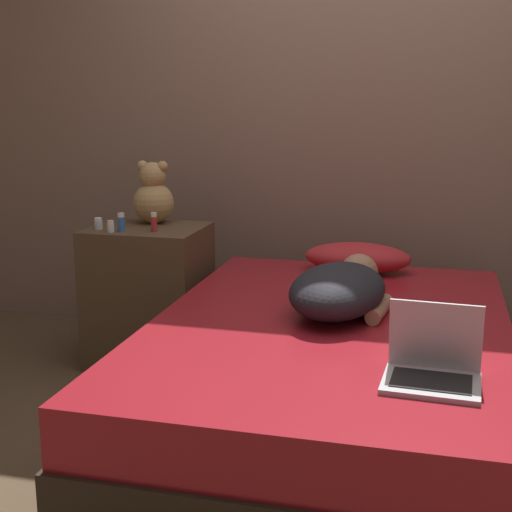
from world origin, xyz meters
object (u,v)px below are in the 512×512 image
bottle_red (154,222)px  laptop (433,365)px  bottle_blue (121,222)px  bottle_clear (98,224)px  bottle_white (111,227)px  teddy_bear (153,196)px  person_lying (341,289)px  pillow (358,258)px

bottle_red → laptop: bearing=-38.8°
bottle_blue → bottle_clear: bearing=168.9°
bottle_white → teddy_bear: bearing=69.6°
person_lying → bottle_red: bearing=163.3°
pillow → bottle_clear: bearing=-168.4°
person_lying → bottle_clear: 1.33m
bottle_blue → bottle_white: bottle_blue is taller
person_lying → bottle_blue: bottle_blue is taller
teddy_bear → bottle_clear: 0.32m
bottle_clear → bottle_white: (0.09, -0.06, 0.00)m
laptop → bottle_blue: 1.82m
laptop → bottle_white: size_ratio=5.27×
pillow → teddy_bear: bearing=-178.3°
pillow → person_lying: (0.01, -0.67, 0.02)m
teddy_bear → bottle_white: size_ratio=5.68×
bottle_red → teddy_bear: bearing=112.2°
bottle_red → bottle_white: 0.21m
pillow → bottle_blue: size_ratio=5.77×
pillow → teddy_bear: size_ratio=1.61×
bottle_blue → teddy_bear: bearing=75.1°
bottle_blue → laptop: bearing=-34.9°
laptop → bottle_blue: bearing=148.1°
person_lying → laptop: bearing=-53.4°
teddy_bear → bottle_white: bearing=-110.4°
teddy_bear → person_lying: bearing=-31.3°
bottle_white → bottle_blue: bearing=41.9°
person_lying → bottle_red: bottle_red is taller
laptop → bottle_red: 1.71m
bottle_clear → bottle_blue: 0.14m
person_lying → bottle_blue: size_ratio=8.32×
laptop → teddy_bear: (-1.41, 1.28, 0.29)m
person_lying → bottle_white: 1.22m
pillow → laptop: bearing=-74.2°
laptop → bottle_red: bearing=144.2°
person_lying → bottle_clear: bearing=168.7°
bottle_clear → bottle_white: bearing=-33.0°
bottle_clear → bottle_white: size_ratio=0.99×
person_lying → teddy_bear: 1.25m
person_lying → laptop: (0.36, -0.64, -0.04)m
bottle_blue → pillow: bearing=14.3°
teddy_bear → bottle_white: (-0.11, -0.28, -0.11)m
person_lying → bottle_white: size_ratio=13.18×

